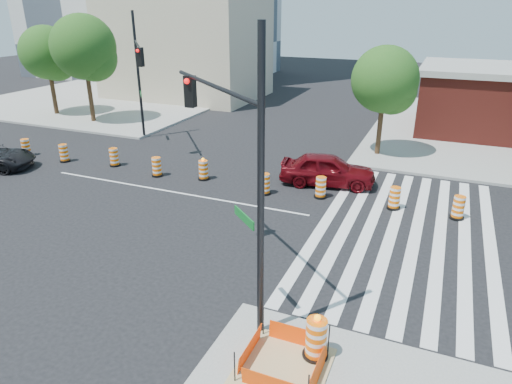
% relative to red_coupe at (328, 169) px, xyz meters
% --- Properties ---
extents(ground, '(120.00, 120.00, 0.00)m').
position_rel_red_coupe_xyz_m(ground, '(-6.74, -3.90, -0.80)').
color(ground, black).
rests_on(ground, ground).
extents(sidewalk_nw, '(22.00, 22.00, 0.15)m').
position_rel_red_coupe_xyz_m(sidewalk_nw, '(-24.74, 14.10, -0.73)').
color(sidewalk_nw, gray).
rests_on(sidewalk_nw, ground).
extents(crosswalk_east, '(6.75, 13.50, 0.01)m').
position_rel_red_coupe_xyz_m(crosswalk_east, '(4.21, -3.90, -0.80)').
color(crosswalk_east, silver).
rests_on(crosswalk_east, ground).
extents(lane_centerline, '(14.00, 0.12, 0.01)m').
position_rel_red_coupe_xyz_m(lane_centerline, '(-6.74, -3.90, -0.80)').
color(lane_centerline, silver).
rests_on(lane_centerline, ground).
extents(excavation_pit, '(2.20, 2.20, 0.90)m').
position_rel_red_coupe_xyz_m(excavation_pit, '(2.26, -12.90, -0.58)').
color(excavation_pit, tan).
rests_on(excavation_pit, ground).
extents(beige_midrise, '(14.00, 10.00, 10.00)m').
position_rel_red_coupe_xyz_m(beige_midrise, '(-18.74, 18.10, 4.20)').
color(beige_midrise, '#BBAD8F').
rests_on(beige_midrise, ground).
extents(red_coupe, '(4.99, 2.71, 1.61)m').
position_rel_red_coupe_xyz_m(red_coupe, '(0.00, 0.00, 0.00)').
color(red_coupe, '#57070D').
rests_on(red_coupe, ground).
extents(signal_pole_se, '(4.67, 4.12, 8.05)m').
position_rel_red_coupe_xyz_m(signal_pole_se, '(-0.06, -10.73, 4.13)').
color(signal_pole_se, black).
rests_on(signal_pole_se, ground).
extents(signal_pole_nw, '(3.91, 4.77, 7.97)m').
position_rel_red_coupe_xyz_m(signal_pole_nw, '(-12.76, 2.45, 4.08)').
color(signal_pole_nw, black).
rests_on(signal_pole_nw, ground).
extents(pit_drum, '(0.67, 0.67, 1.31)m').
position_rel_red_coupe_xyz_m(pit_drum, '(2.89, -12.25, -0.11)').
color(pit_drum, black).
rests_on(pit_drum, ground).
extents(tree_north_a, '(4.13, 4.13, 7.02)m').
position_rel_red_coupe_xyz_m(tree_north_a, '(-24.40, 6.61, 3.91)').
color(tree_north_a, '#382314').
rests_on(tree_north_a, ground).
extents(tree_north_b, '(4.66, 4.66, 7.92)m').
position_rel_red_coupe_xyz_m(tree_north_b, '(-19.85, 5.77, 4.51)').
color(tree_north_b, '#382314').
rests_on(tree_north_b, ground).
extents(tree_north_c, '(3.78, 3.78, 6.42)m').
position_rel_red_coupe_xyz_m(tree_north_c, '(1.63, 5.81, 3.51)').
color(tree_north_c, '#382314').
rests_on(tree_north_c, ground).
extents(median_drum_0, '(0.60, 0.60, 1.02)m').
position_rel_red_coupe_xyz_m(median_drum_0, '(-17.90, -2.38, -0.33)').
color(median_drum_0, black).
rests_on(median_drum_0, ground).
extents(median_drum_1, '(0.60, 0.60, 1.02)m').
position_rel_red_coupe_xyz_m(median_drum_1, '(-14.96, -2.36, -0.33)').
color(median_drum_1, black).
rests_on(median_drum_1, ground).
extents(median_drum_2, '(0.60, 0.60, 1.02)m').
position_rel_red_coupe_xyz_m(median_drum_2, '(-11.80, -1.84, -0.33)').
color(median_drum_2, black).
rests_on(median_drum_2, ground).
extents(median_drum_3, '(0.60, 0.60, 1.02)m').
position_rel_red_coupe_xyz_m(median_drum_3, '(-8.64, -2.30, -0.33)').
color(median_drum_3, black).
rests_on(median_drum_3, ground).
extents(median_drum_4, '(0.60, 0.60, 1.18)m').
position_rel_red_coupe_xyz_m(median_drum_4, '(-6.11, -1.79, -0.32)').
color(median_drum_4, black).
rests_on(median_drum_4, ground).
extents(median_drum_5, '(0.60, 0.60, 1.02)m').
position_rel_red_coupe_xyz_m(median_drum_5, '(-2.44, -2.38, -0.33)').
color(median_drum_5, black).
rests_on(median_drum_5, ground).
extents(median_drum_6, '(0.60, 0.60, 1.02)m').
position_rel_red_coupe_xyz_m(median_drum_6, '(0.15, -1.77, -0.33)').
color(median_drum_6, black).
rests_on(median_drum_6, ground).
extents(median_drum_7, '(0.60, 0.60, 1.02)m').
position_rel_red_coupe_xyz_m(median_drum_7, '(3.51, -1.75, -0.33)').
color(median_drum_7, black).
rests_on(median_drum_7, ground).
extents(median_drum_8, '(0.60, 0.60, 1.02)m').
position_rel_red_coupe_xyz_m(median_drum_8, '(6.14, -1.74, -0.33)').
color(median_drum_8, black).
rests_on(median_drum_8, ground).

